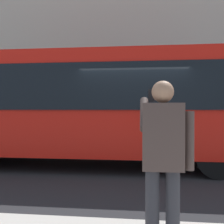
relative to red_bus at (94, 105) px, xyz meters
name	(u,v)px	position (x,y,z in m)	size (l,w,h in m)	color
ground_plane	(135,169)	(-1.13, 0.36, -1.68)	(60.00, 60.00, 0.00)	#232326
building_facade_far	(139,23)	(-1.14, -6.44, 4.30)	(28.00, 1.55, 12.00)	beige
red_bus	(94,105)	(0.00, 0.00, 0.00)	(9.05, 2.54, 3.08)	red
pedestrian_photographer	(163,152)	(-1.53, 4.59, -0.54)	(0.53, 0.52, 1.70)	#2D2D33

